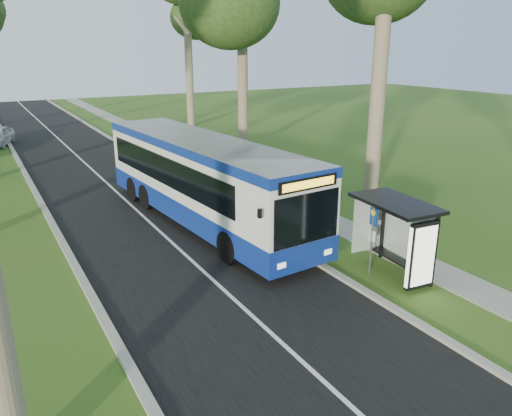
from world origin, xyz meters
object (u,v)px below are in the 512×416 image
(litter_bin, at_px, (258,201))
(bus, at_px, (203,181))
(bus_shelter, at_px, (407,227))
(bus_stop_sign, at_px, (372,232))

(litter_bin, bearing_deg, bus, 179.14)
(litter_bin, bearing_deg, bus_shelter, -84.64)
(bus_shelter, distance_m, litter_bin, 7.82)
(bus, xyz_separation_m, bus_stop_sign, (2.56, -7.01, -0.36))
(bus_shelter, bearing_deg, bus_stop_sign, 138.34)
(bus_shelter, bearing_deg, litter_bin, 100.29)
(bus_stop_sign, bearing_deg, bus_shelter, -43.75)
(bus, bearing_deg, bus_stop_sign, -74.40)
(bus_shelter, bearing_deg, bus, 117.70)
(bus_stop_sign, height_order, bus_shelter, bus_shelter)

